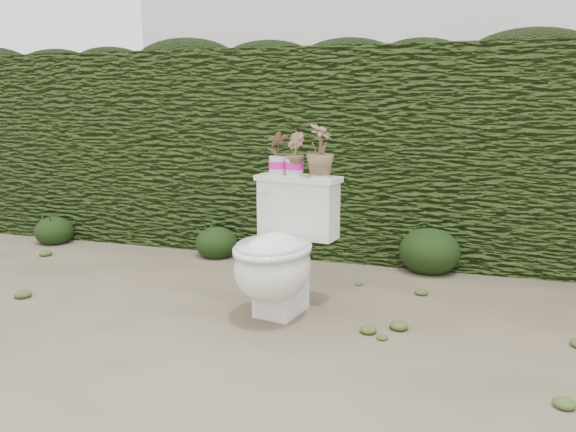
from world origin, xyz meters
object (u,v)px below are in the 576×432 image
(potted_plant_left, at_px, (278,154))
(toilet, at_px, (280,254))
(potted_plant_center, at_px, (295,155))
(potted_plant_right, at_px, (320,152))

(potted_plant_left, bearing_deg, toilet, 76.53)
(toilet, relative_size, potted_plant_center, 3.23)
(potted_plant_left, bearing_deg, potted_plant_center, 137.00)
(potted_plant_left, relative_size, potted_plant_right, 0.84)
(toilet, bearing_deg, potted_plant_right, 59.63)
(toilet, relative_size, potted_plant_left, 3.17)
(toilet, distance_m, potted_plant_center, 0.59)
(toilet, height_order, potted_plant_center, potted_plant_center)
(potted_plant_left, relative_size, potted_plant_center, 1.02)
(potted_plant_left, xyz_separation_m, potted_plant_right, (0.27, -0.05, 0.02))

